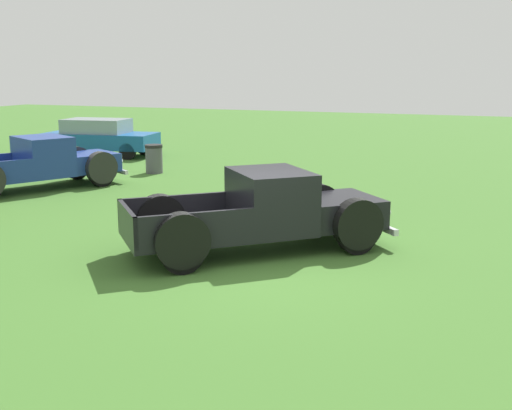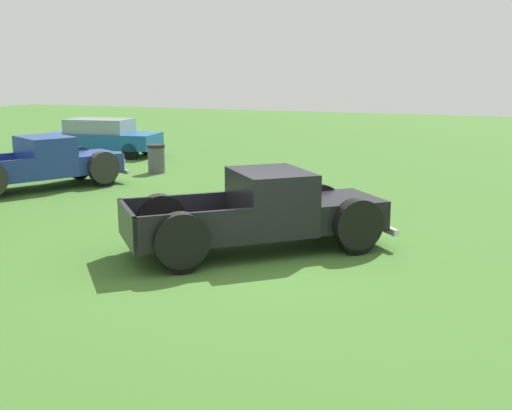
{
  "view_description": "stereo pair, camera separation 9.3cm",
  "coord_description": "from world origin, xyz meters",
  "px_view_note": "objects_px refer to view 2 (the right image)",
  "views": [
    {
      "loc": [
        -10.1,
        -4.08,
        3.42
      ],
      "look_at": [
        0.87,
        0.31,
        0.9
      ],
      "focal_mm": 44.98,
      "sensor_mm": 36.0,
      "label": 1
    },
    {
      "loc": [
        -10.07,
        -4.17,
        3.42
      ],
      "look_at": [
        0.87,
        0.31,
        0.9
      ],
      "focal_mm": 44.98,
      "sensor_mm": 36.0,
      "label": 2
    }
  ],
  "objects_px": {
    "pickup_truck_behind_right": "(48,163)",
    "sedan_distant_a": "(103,136)",
    "pickup_truck_foreground": "(274,212)",
    "trash_can": "(156,159)"
  },
  "relations": [
    {
      "from": "sedan_distant_a",
      "to": "trash_can",
      "type": "xyz_separation_m",
      "value": [
        -2.93,
        -4.22,
        -0.29
      ]
    },
    {
      "from": "pickup_truck_foreground",
      "to": "pickup_truck_behind_right",
      "type": "relative_size",
      "value": 0.95
    },
    {
      "from": "trash_can",
      "to": "pickup_truck_behind_right",
      "type": "bearing_deg",
      "value": 157.27
    },
    {
      "from": "pickup_truck_foreground",
      "to": "trash_can",
      "type": "bearing_deg",
      "value": 43.9
    },
    {
      "from": "pickup_truck_behind_right",
      "to": "sedan_distant_a",
      "type": "relative_size",
      "value": 1.12
    },
    {
      "from": "pickup_truck_behind_right",
      "to": "sedan_distant_a",
      "type": "xyz_separation_m",
      "value": [
        6.48,
        2.73,
        0.05
      ]
    },
    {
      "from": "pickup_truck_behind_right",
      "to": "trash_can",
      "type": "bearing_deg",
      "value": -22.73
    },
    {
      "from": "pickup_truck_foreground",
      "to": "sedan_distant_a",
      "type": "xyz_separation_m",
      "value": [
        10.1,
        11.12,
        0.04
      ]
    },
    {
      "from": "pickup_truck_foreground",
      "to": "sedan_distant_a",
      "type": "distance_m",
      "value": 15.02
    },
    {
      "from": "sedan_distant_a",
      "to": "pickup_truck_foreground",
      "type": "bearing_deg",
      "value": -132.26
    }
  ]
}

